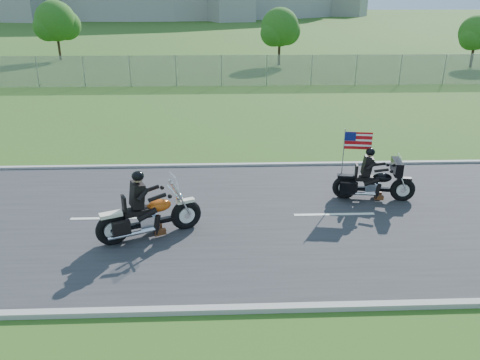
{
  "coord_description": "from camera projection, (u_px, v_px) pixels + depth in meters",
  "views": [
    {
      "loc": [
        0.98,
        -11.38,
        5.57
      ],
      "look_at": [
        1.43,
        0.0,
        1.09
      ],
      "focal_mm": 35.0,
      "sensor_mm": 36.0,
      "label": 1
    }
  ],
  "objects": [
    {
      "name": "tree_fence_mid",
      "position": [
        56.0,
        23.0,
        42.51
      ],
      "size": [
        3.96,
        3.69,
        5.3
      ],
      "color": "#382316",
      "rests_on": "ground"
    },
    {
      "name": "curb_south",
      "position": [
        173.0,
        311.0,
        8.8
      ],
      "size": [
        120.0,
        0.18,
        0.12
      ],
      "primitive_type": "cube",
      "color": "#9E9B93",
      "rests_on": "ground"
    },
    {
      "name": "motorcycle_lead",
      "position": [
        148.0,
        217.0,
        11.4
      ],
      "size": [
        2.51,
        1.35,
        1.79
      ],
      "rotation": [
        0.0,
        0.0,
        0.42
      ],
      "color": "black",
      "rests_on": "ground"
    },
    {
      "name": "ground",
      "position": [
        187.0,
        218.0,
        12.58
      ],
      "size": [
        420.0,
        420.0,
        0.0
      ],
      "primitive_type": "plane",
      "color": "#274A17",
      "rests_on": "ground"
    },
    {
      "name": "tree_fence_near",
      "position": [
        280.0,
        29.0,
        39.64
      ],
      "size": [
        3.52,
        3.28,
        4.75
      ],
      "color": "#382316",
      "rests_on": "ground"
    },
    {
      "name": "motorcycle_follow",
      "position": [
        374.0,
        183.0,
        13.51
      ],
      "size": [
        2.36,
        0.89,
        1.98
      ],
      "rotation": [
        0.0,
        0.0,
        -0.15
      ],
      "color": "black",
      "rests_on": "ground"
    },
    {
      "name": "road",
      "position": [
        187.0,
        218.0,
        12.57
      ],
      "size": [
        120.0,
        8.0,
        0.04
      ],
      "primitive_type": "cube",
      "color": "#28282B",
      "rests_on": "ground"
    },
    {
      "name": "fence",
      "position": [
        130.0,
        71.0,
        30.63
      ],
      "size": [
        60.0,
        0.03,
        2.0
      ],
      "primitive_type": "cube",
      "color": "gray",
      "rests_on": "ground"
    },
    {
      "name": "tree_fence_far",
      "position": [
        476.0,
        34.0,
        38.49
      ],
      "size": [
        3.08,
        2.87,
        4.2
      ],
      "color": "#382316",
      "rests_on": "ground"
    },
    {
      "name": "curb_north",
      "position": [
        195.0,
        166.0,
        16.33
      ],
      "size": [
        120.0,
        0.18,
        0.12
      ],
      "primitive_type": "cube",
      "color": "#9E9B93",
      "rests_on": "ground"
    }
  ]
}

